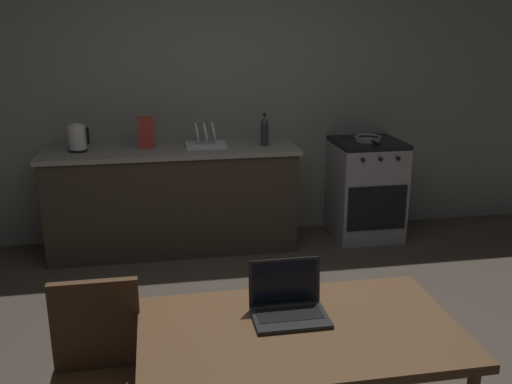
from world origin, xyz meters
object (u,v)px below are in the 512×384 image
chair (97,372)px  dish_rack (205,141)px  laptop (288,306)px  bottle (264,130)px  frying_pan (368,138)px  stove_oven (365,189)px  electric_kettle (77,138)px  dining_table (300,343)px  cereal_box (146,133)px

chair → dish_rack: bearing=72.9°
laptop → bottle: bearing=91.3°
laptop → frying_pan: same height
stove_oven → bottle: 1.13m
bottle → electric_kettle: bearing=178.2°
dining_table → frying_pan: size_ratio=3.22×
chair → electric_kettle: electric_kettle is taller
dining_table → laptop: bearing=102.2°
electric_kettle → cereal_box: bearing=2.0°
laptop → dining_table: bearing=-67.8°
dish_rack → chair: bearing=-105.4°
electric_kettle → cereal_box: (0.56, 0.02, 0.02)m
dining_table → laptop: (-0.02, 0.11, 0.12)m
laptop → electric_kettle: 2.91m
chair → electric_kettle: size_ratio=3.82×
dish_rack → electric_kettle: bearing=180.0°
laptop → bottle: 2.65m
laptop → stove_oven: bearing=72.8°
laptop → electric_kettle: bearing=123.6°
dining_table → electric_kettle: electric_kettle is taller
laptop → frying_pan: bearing=72.8°
stove_oven → frying_pan: bearing=-109.1°
cereal_box → bottle: bearing=-4.0°
frying_pan → bottle: bearing=-178.7°
dining_table → chair: 0.88m
chair → cereal_box: cereal_box is taller
electric_kettle → frying_pan: bearing=-0.7°
laptop → frying_pan: (1.36, 2.63, 0.16)m
frying_pan → dish_rack: dish_rack is taller
dining_table → frying_pan: frying_pan is taller
cereal_box → dining_table: bearing=-77.4°
chair → laptop: 0.87m
chair → frying_pan: bearing=48.1°
electric_kettle → bottle: (1.56, -0.05, 0.02)m
chair → cereal_box: bearing=83.4°
stove_oven → dish_rack: 1.55m
stove_oven → chair: 3.41m
bottle → chair: bearing=-115.6°
chair → bottle: (1.23, 2.56, 0.53)m
frying_pan → dining_table: bearing=-115.9°
electric_kettle → dining_table: bearing=-66.8°
stove_oven → dining_table: bearing=-115.9°
cereal_box → dish_rack: cereal_box is taller
dining_table → bottle: (0.38, 2.72, 0.39)m
cereal_box → stove_oven: bearing=-0.7°
chair → bottle: 2.89m
chair → laptop: (0.83, -0.05, 0.26)m
dining_table → laptop: laptop is taller
stove_oven → dish_rack: (-1.47, 0.00, 0.50)m
chair → stove_oven: bearing=48.3°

